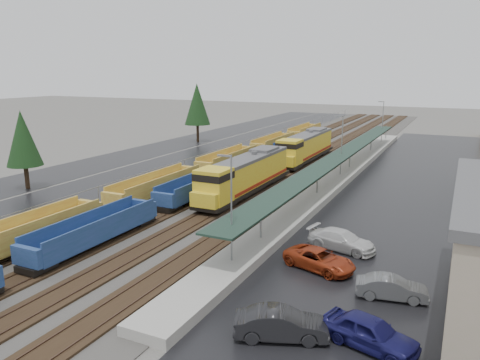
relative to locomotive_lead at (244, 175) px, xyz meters
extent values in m
cube|color=#302D2B|center=(-2.00, 22.07, -2.30)|extent=(20.00, 160.00, 0.08)
cube|color=black|center=(-8.00, 22.07, -2.19)|extent=(2.60, 160.00, 0.15)
cube|color=#473326|center=(-8.72, 22.07, -2.08)|extent=(0.08, 160.00, 0.07)
cube|color=#473326|center=(-7.28, 22.07, -2.08)|extent=(0.08, 160.00, 0.07)
cube|color=black|center=(-4.00, 22.07, -2.19)|extent=(2.60, 160.00, 0.15)
cube|color=#473326|center=(-4.72, 22.07, -2.08)|extent=(0.08, 160.00, 0.07)
cube|color=#473326|center=(-3.28, 22.07, -2.08)|extent=(0.08, 160.00, 0.07)
cube|color=black|center=(0.00, 22.07, -2.19)|extent=(2.60, 160.00, 0.15)
cube|color=#473326|center=(-0.72, 22.07, -2.08)|extent=(0.08, 160.00, 0.07)
cube|color=#473326|center=(0.72, 22.07, -2.08)|extent=(0.08, 160.00, 0.07)
cube|color=black|center=(4.00, 22.07, -2.19)|extent=(2.60, 160.00, 0.15)
cube|color=#473326|center=(3.28, 22.07, -2.08)|extent=(0.08, 160.00, 0.07)
cube|color=#473326|center=(4.72, 22.07, -2.08)|extent=(0.08, 160.00, 0.07)
cube|color=black|center=(-17.00, 22.07, -2.33)|extent=(10.00, 160.00, 0.02)
cube|color=black|center=(-27.00, 22.07, -2.33)|extent=(9.00, 160.00, 0.02)
cube|color=black|center=(17.00, 12.07, -2.33)|extent=(16.00, 100.00, 0.02)
cube|color=#9E9B93|center=(7.50, 12.07, -1.99)|extent=(3.00, 80.00, 0.70)
cylinder|color=gray|center=(7.50, -12.93, -0.44)|extent=(0.16, 0.16, 2.40)
cylinder|color=gray|center=(7.50, 2.07, -0.44)|extent=(0.16, 0.16, 2.40)
cylinder|color=gray|center=(7.50, 17.07, -0.44)|extent=(0.16, 0.16, 2.40)
cylinder|color=gray|center=(7.50, 32.07, -0.44)|extent=(0.16, 0.16, 2.40)
cylinder|color=gray|center=(7.50, 47.07, -0.44)|extent=(0.16, 0.16, 2.40)
cube|color=#1B3126|center=(7.50, 12.07, 0.86)|extent=(2.60, 65.00, 0.15)
cylinder|color=gray|center=(7.50, -17.93, 1.66)|extent=(0.12, 0.12, 8.00)
cube|color=gray|center=(7.00, -17.93, 5.56)|extent=(1.00, 0.15, 0.12)
cylinder|color=gray|center=(7.50, 12.07, 1.66)|extent=(0.12, 0.12, 8.00)
cube|color=gray|center=(7.00, 12.07, 5.56)|extent=(1.00, 0.15, 0.12)
cylinder|color=gray|center=(7.50, 42.07, 1.66)|extent=(0.12, 0.12, 8.00)
cube|color=gray|center=(7.00, 42.07, 5.56)|extent=(1.00, 0.15, 0.12)
cylinder|color=gray|center=(-11.50, -17.93, -1.34)|extent=(0.08, 0.08, 2.00)
cylinder|color=gray|center=(-11.50, -9.93, -1.34)|extent=(0.08, 0.08, 2.00)
cylinder|color=gray|center=(-11.50, -1.93, -1.34)|extent=(0.08, 0.08, 2.00)
cylinder|color=gray|center=(-11.50, 6.07, -1.34)|extent=(0.08, 0.08, 2.00)
cylinder|color=gray|center=(-11.50, 14.07, -1.34)|extent=(0.08, 0.08, 2.00)
cylinder|color=gray|center=(-11.50, 22.07, -1.34)|extent=(0.08, 0.08, 2.00)
cylinder|color=gray|center=(-11.50, 30.07, -1.34)|extent=(0.08, 0.08, 2.00)
cylinder|color=gray|center=(-11.50, 38.07, -1.34)|extent=(0.08, 0.08, 2.00)
cylinder|color=gray|center=(-11.50, 46.07, -1.34)|extent=(0.08, 0.08, 2.00)
cylinder|color=gray|center=(-11.50, 54.07, -1.34)|extent=(0.08, 0.08, 2.00)
cylinder|color=gray|center=(-11.50, 62.07, -1.34)|extent=(0.08, 0.08, 2.00)
cylinder|color=gray|center=(-11.50, 70.07, -1.34)|extent=(0.08, 0.08, 2.00)
cylinder|color=gray|center=(-11.50, 78.07, -1.34)|extent=(0.08, 0.08, 2.00)
cylinder|color=gray|center=(-11.50, 86.07, -1.34)|extent=(0.08, 0.08, 2.00)
cylinder|color=gray|center=(-11.50, 94.07, -1.34)|extent=(0.08, 0.08, 2.00)
cube|color=gray|center=(-11.50, 22.07, -0.34)|extent=(0.05, 160.00, 0.05)
ellipsoid|color=#4F634D|center=(-32.00, 162.07, -2.34)|extent=(154.00, 110.00, 19.80)
cylinder|color=#332316|center=(-24.00, -7.93, -0.99)|extent=(0.50, 0.50, 2.70)
cone|color=black|center=(-24.00, -7.93, 3.51)|extent=(3.96, 3.96, 6.30)
cylinder|color=#332316|center=(-25.00, 32.07, -0.69)|extent=(0.50, 0.50, 3.30)
cone|color=black|center=(-25.00, 32.07, 4.81)|extent=(4.84, 4.84, 7.70)
cube|color=black|center=(0.00, 0.68, -1.51)|extent=(2.89, 19.25, 0.39)
cube|color=gold|center=(0.00, 1.65, 0.12)|extent=(2.70, 15.40, 2.89)
cube|color=gold|center=(0.00, -6.83, 0.31)|extent=(2.89, 3.08, 3.27)
cube|color=black|center=(0.00, -6.83, 1.28)|extent=(2.94, 3.13, 0.67)
cube|color=gold|center=(0.00, -8.56, -0.65)|extent=(2.70, 0.96, 1.35)
cube|color=#59595B|center=(0.00, 1.65, 1.66)|extent=(2.74, 15.40, 0.34)
cube|color=maroon|center=(-1.37, 1.65, -1.03)|extent=(0.04, 15.40, 0.34)
cube|color=maroon|center=(1.37, 1.65, -1.03)|extent=(0.04, 15.40, 0.34)
cube|color=black|center=(0.00, 0.68, -1.90)|extent=(2.12, 5.78, 0.58)
cube|color=black|center=(0.00, -6.06, -1.80)|extent=(2.31, 3.85, 0.48)
cube|color=black|center=(0.00, 7.42, -1.80)|extent=(2.31, 3.85, 0.48)
cylinder|color=#59595B|center=(0.00, 2.61, 1.95)|extent=(0.67, 0.67, 0.48)
cube|color=#59595B|center=(0.00, 5.50, 1.90)|extent=(2.31, 3.85, 0.48)
cube|color=black|center=(0.00, 21.68, -1.51)|extent=(2.89, 19.25, 0.39)
cube|color=gold|center=(0.00, 22.65, 0.12)|extent=(2.70, 15.40, 2.89)
cube|color=gold|center=(0.00, 14.17, 0.31)|extent=(2.89, 3.08, 3.27)
cube|color=black|center=(0.00, 14.17, 1.28)|extent=(2.94, 3.13, 0.67)
cube|color=gold|center=(0.00, 12.44, -0.65)|extent=(2.70, 0.96, 1.35)
cube|color=#59595B|center=(0.00, 22.65, 1.66)|extent=(2.74, 15.40, 0.34)
cube|color=maroon|center=(-1.37, 22.65, -1.03)|extent=(0.04, 15.40, 0.34)
cube|color=maroon|center=(1.37, 22.65, -1.03)|extent=(0.04, 15.40, 0.34)
cube|color=black|center=(0.00, 21.68, -1.90)|extent=(2.12, 5.78, 0.58)
cube|color=black|center=(0.00, 14.94, -1.80)|extent=(2.31, 3.85, 0.48)
cube|color=black|center=(0.00, 28.42, -1.80)|extent=(2.31, 3.85, 0.48)
cylinder|color=#59595B|center=(0.00, 23.61, 1.95)|extent=(0.67, 0.67, 0.48)
cube|color=#59595B|center=(0.00, 26.50, 1.90)|extent=(2.31, 3.85, 0.48)
cube|color=#B27B31|center=(-8.00, -21.65, -1.51)|extent=(2.53, 13.34, 0.24)
cube|color=#B27B31|center=(-9.22, -21.65, -0.63)|extent=(0.15, 13.34, 1.75)
cube|color=#B27B31|center=(-6.78, -21.65, -0.63)|extent=(0.15, 13.34, 1.75)
cube|color=#B27B31|center=(-8.00, -14.79, -0.83)|extent=(2.53, 0.49, 1.36)
cube|color=black|center=(-8.00, -15.47, -1.80)|extent=(1.95, 2.14, 0.49)
cube|color=#B27B31|center=(-8.00, -4.90, -1.51)|extent=(2.53, 13.34, 0.24)
cube|color=#B27B31|center=(-9.22, -4.90, -0.63)|extent=(0.15, 13.34, 1.75)
cube|color=#B27B31|center=(-6.78, -4.90, -0.63)|extent=(0.15, 13.34, 1.75)
cube|color=#B27B31|center=(-8.00, -11.77, -0.83)|extent=(2.53, 0.49, 1.36)
cube|color=#B27B31|center=(-8.00, 1.96, -0.83)|extent=(2.53, 0.49, 1.36)
cube|color=black|center=(-8.00, -11.09, -1.80)|extent=(1.95, 2.14, 0.49)
cube|color=black|center=(-8.00, 1.28, -1.80)|extent=(1.95, 2.14, 0.49)
cube|color=#B27B31|center=(-8.00, 11.85, -1.51)|extent=(2.53, 13.34, 0.24)
cube|color=#B27B31|center=(-9.22, 11.85, -0.63)|extent=(0.15, 13.34, 1.75)
cube|color=#B27B31|center=(-6.78, 11.85, -0.63)|extent=(0.15, 13.34, 1.75)
cube|color=#B27B31|center=(-8.00, 4.98, -0.83)|extent=(2.53, 0.49, 1.36)
cube|color=#B27B31|center=(-8.00, 18.71, -0.83)|extent=(2.53, 0.49, 1.36)
cube|color=black|center=(-8.00, 5.66, -1.80)|extent=(1.95, 2.14, 0.49)
cube|color=black|center=(-8.00, 18.03, -1.80)|extent=(1.95, 2.14, 0.49)
cube|color=#B27B31|center=(-8.00, 28.60, -1.51)|extent=(2.53, 13.34, 0.24)
cube|color=#B27B31|center=(-9.22, 28.60, -0.63)|extent=(0.15, 13.34, 1.75)
cube|color=#B27B31|center=(-6.78, 28.60, -0.63)|extent=(0.15, 13.34, 1.75)
cube|color=#B27B31|center=(-8.00, 21.73, -0.83)|extent=(2.53, 0.49, 1.36)
cube|color=#B27B31|center=(-8.00, 35.46, -0.83)|extent=(2.53, 0.49, 1.36)
cube|color=black|center=(-8.00, 22.41, -1.80)|extent=(1.95, 2.14, 0.49)
cube|color=black|center=(-8.00, 34.78, -1.80)|extent=(1.95, 2.14, 0.49)
cube|color=#B27B31|center=(-8.00, 45.35, -1.51)|extent=(2.53, 13.34, 0.24)
cube|color=#B27B31|center=(-9.22, 45.35, -0.63)|extent=(0.15, 13.34, 1.75)
cube|color=#B27B31|center=(-6.78, 45.35, -0.63)|extent=(0.15, 13.34, 1.75)
cube|color=#B27B31|center=(-8.00, 38.48, -0.83)|extent=(2.53, 0.49, 1.36)
cube|color=#B27B31|center=(-8.00, 52.21, -0.83)|extent=(2.53, 0.49, 1.36)
cube|color=black|center=(-8.00, 39.16, -1.80)|extent=(1.95, 2.14, 0.49)
cube|color=black|center=(-8.00, 51.53, -1.80)|extent=(1.95, 2.14, 0.49)
cube|color=navy|center=(-4.00, -18.62, -1.53)|extent=(2.43, 12.05, 0.23)
cube|color=navy|center=(-5.17, -18.62, -0.69)|extent=(0.14, 12.05, 1.68)
cube|color=navy|center=(-2.83, -18.62, -0.69)|extent=(0.14, 12.05, 1.68)
cube|color=navy|center=(-4.00, -24.83, -0.87)|extent=(2.43, 0.47, 1.31)
cube|color=navy|center=(-4.00, -12.41, -0.87)|extent=(2.43, 0.47, 1.31)
cube|color=black|center=(-4.00, -24.17, -1.81)|extent=(1.87, 2.06, 0.47)
cube|color=black|center=(-4.00, -13.06, -1.81)|extent=(1.87, 2.06, 0.47)
cube|color=navy|center=(-4.00, -3.30, -1.53)|extent=(2.43, 12.05, 0.23)
cube|color=navy|center=(-5.17, -3.30, -0.69)|extent=(0.14, 12.05, 1.68)
cube|color=navy|center=(-2.83, -3.30, -0.69)|extent=(0.14, 12.05, 1.68)
cube|color=navy|center=(-4.00, -9.51, -0.87)|extent=(2.43, 0.47, 1.31)
cube|color=navy|center=(-4.00, 2.91, -0.87)|extent=(2.43, 0.47, 1.31)
cube|color=black|center=(-4.00, -8.85, -1.81)|extent=(1.87, 2.06, 0.47)
cube|color=black|center=(-4.00, 2.26, -1.81)|extent=(1.87, 2.06, 0.47)
cube|color=navy|center=(-4.00, 12.02, -1.53)|extent=(2.43, 12.05, 0.23)
cube|color=navy|center=(-5.17, 12.02, -0.69)|extent=(0.14, 12.05, 1.68)
cube|color=navy|center=(-2.83, 12.02, -0.69)|extent=(0.14, 12.05, 1.68)
cube|color=navy|center=(-4.00, 5.81, -0.87)|extent=(2.43, 0.47, 1.31)
cube|color=navy|center=(-4.00, 18.23, -0.87)|extent=(2.43, 0.47, 1.31)
cube|color=black|center=(-4.00, 6.46, -1.81)|extent=(1.87, 2.06, 0.47)
cube|color=black|center=(-4.00, 17.57, -1.81)|extent=(1.87, 2.06, 0.47)
cube|color=navy|center=(-4.00, 27.34, -1.53)|extent=(2.43, 12.05, 0.23)
cube|color=navy|center=(-5.17, 27.34, -0.69)|extent=(0.14, 12.05, 1.68)
cube|color=navy|center=(-2.83, 27.34, -0.69)|extent=(0.14, 12.05, 1.68)
cube|color=navy|center=(-4.00, 21.13, -0.87)|extent=(2.43, 0.47, 1.31)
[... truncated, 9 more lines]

